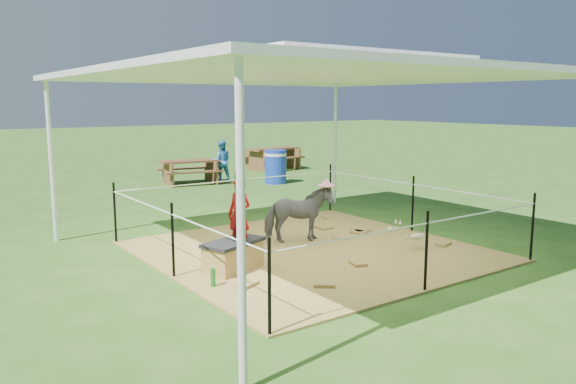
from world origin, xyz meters
TOP-DOWN VIEW (x-y plane):
  - ground at (0.00, 0.00)m, footprint 90.00×90.00m
  - hay_patch at (0.00, 0.00)m, footprint 4.60×4.60m
  - canopy_tent at (0.00, 0.00)m, footprint 6.30×6.30m
  - rope_fence at (0.00, -0.00)m, footprint 4.54×4.54m
  - straw_bale at (-1.48, -0.21)m, footprint 0.90×0.66m
  - dark_cloth at (-1.48, -0.21)m, footprint 0.97×0.72m
  - woman at (-1.38, -0.21)m, footprint 0.34×0.41m
  - green_bottle at (-2.03, -0.66)m, footprint 0.08×0.08m
  - pony at (0.14, 0.51)m, footprint 1.17×0.80m
  - pink_hat at (0.14, 0.51)m, footprint 0.28×0.28m
  - foal at (1.38, -0.90)m, footprint 0.87×0.60m
  - trash_barrel at (3.67, 6.35)m, footprint 0.77×0.77m
  - picnic_table_near at (1.66, 7.67)m, footprint 1.76×1.40m
  - picnic_table_far at (5.41, 9.07)m, footprint 1.87×1.44m
  - distant_person at (2.56, 7.46)m, footprint 0.71×0.64m

SIDE VIEW (x-z plane):
  - ground at x=0.00m, z-range 0.00..0.00m
  - hay_patch at x=0.00m, z-range 0.00..0.03m
  - green_bottle at x=-2.03m, z-range 0.03..0.26m
  - straw_bale at x=-1.48m, z-range 0.03..0.39m
  - foal at x=1.38m, z-range 0.03..0.47m
  - picnic_table_near at x=1.66m, z-range 0.00..0.66m
  - picnic_table_far at x=5.41m, z-range 0.00..0.73m
  - dark_cloth at x=-1.48m, z-range 0.39..0.44m
  - trash_barrel at x=3.67m, z-range 0.00..0.93m
  - pony at x=0.14m, z-range 0.03..0.94m
  - distant_person at x=2.56m, z-range 0.00..1.19m
  - rope_fence at x=0.00m, z-range 0.14..1.14m
  - woman at x=-1.38m, z-range 0.39..1.36m
  - pink_hat at x=0.14m, z-range 0.94..1.07m
  - canopy_tent at x=0.00m, z-range 1.24..4.14m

